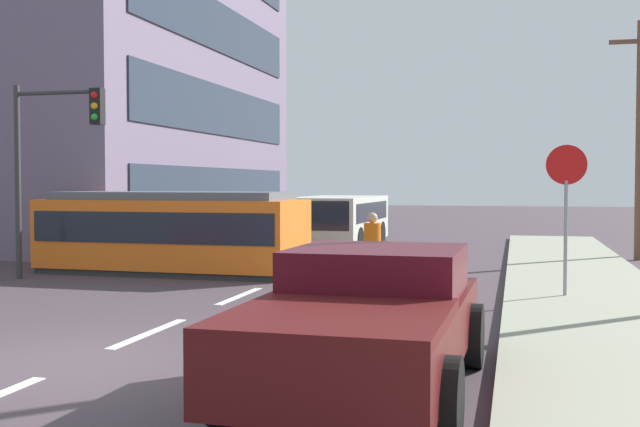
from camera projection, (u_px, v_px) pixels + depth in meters
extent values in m
plane|color=#463A42|center=(294.00, 274.00, 19.58)|extent=(120.00, 120.00, 0.00)
cube|color=#989B84|center=(594.00, 306.00, 14.04)|extent=(3.20, 36.00, 0.14)
cube|color=silver|center=(149.00, 333.00, 11.83)|extent=(0.16, 2.40, 0.01)
cube|color=silver|center=(239.00, 296.00, 15.70)|extent=(0.16, 2.40, 0.01)
cube|color=silver|center=(342.00, 254.00, 24.94)|extent=(0.16, 2.40, 0.01)
cube|color=silver|center=(375.00, 241.00, 30.75)|extent=(0.16, 2.40, 0.01)
cube|color=slate|center=(42.00, 84.00, 32.27)|extent=(15.89, 17.82, 12.80)
cube|color=#2D3847|center=(222.00, 192.00, 30.50)|extent=(0.06, 15.15, 1.92)
cube|color=#2D3847|center=(222.00, 111.00, 30.37)|extent=(0.06, 15.15, 1.92)
cube|color=#2D3847|center=(222.00, 28.00, 30.25)|extent=(0.06, 15.15, 1.92)
cube|color=orange|center=(173.00, 233.00, 19.84)|extent=(6.72, 2.70, 1.72)
cube|color=#2D2D2D|center=(173.00, 270.00, 19.88)|extent=(6.58, 2.57, 0.15)
cube|color=#505B67|center=(173.00, 196.00, 19.80)|extent=(6.04, 2.30, 0.20)
cube|color=#1E232D|center=(173.00, 225.00, 19.83)|extent=(6.46, 2.73, 0.76)
cube|color=beige|center=(337.00, 219.00, 26.60)|extent=(2.61, 5.93, 1.52)
cube|color=black|center=(314.00, 216.00, 23.80)|extent=(2.25, 0.16, 0.91)
cube|color=black|center=(337.00, 211.00, 26.59)|extent=(2.63, 5.05, 0.61)
cylinder|color=black|center=(322.00, 241.00, 24.81)|extent=(2.57, 0.95, 0.90)
cylinder|color=black|center=(349.00, 233.00, 28.44)|extent=(2.57, 0.95, 0.90)
cylinder|color=navy|center=(368.00, 271.00, 16.40)|extent=(0.16, 0.16, 0.85)
cylinder|color=navy|center=(377.00, 272.00, 16.35)|extent=(0.16, 0.16, 0.85)
cylinder|color=orange|center=(372.00, 237.00, 16.35)|extent=(0.36, 0.36, 0.60)
sphere|color=tan|center=(372.00, 218.00, 16.33)|extent=(0.22, 0.22, 0.22)
cube|color=#4B380E|center=(383.00, 247.00, 16.35)|extent=(0.22, 0.19, 0.24)
cube|color=#4C1112|center=(368.00, 332.00, 8.44)|extent=(2.10, 5.04, 0.65)
cube|color=#4C0C18|center=(377.00, 271.00, 8.95)|extent=(1.94, 1.94, 0.55)
cube|color=#4C1112|center=(337.00, 318.00, 7.10)|extent=(2.05, 2.29, 0.12)
cylinder|color=black|center=(316.00, 328.00, 10.16)|extent=(0.30, 0.81, 0.80)
cylinder|color=black|center=(471.00, 336.00, 9.63)|extent=(0.30, 0.81, 0.80)
cylinder|color=black|center=(230.00, 385.00, 7.27)|extent=(0.30, 0.81, 0.80)
cylinder|color=black|center=(445.00, 401.00, 6.74)|extent=(0.30, 0.81, 0.80)
cube|color=#2A6236|center=(158.00, 240.00, 24.32)|extent=(1.75, 4.03, 0.55)
cube|color=black|center=(156.00, 225.00, 24.15)|extent=(1.60, 2.22, 0.40)
cylinder|color=black|center=(150.00, 242.00, 25.71)|extent=(0.22, 0.64, 0.64)
cylinder|color=black|center=(199.00, 244.00, 25.28)|extent=(0.22, 0.64, 0.64)
cylinder|color=black|center=(114.00, 248.00, 23.37)|extent=(0.22, 0.64, 0.64)
cylinder|color=black|center=(167.00, 250.00, 22.94)|extent=(0.22, 0.64, 0.64)
cylinder|color=gray|center=(566.00, 238.00, 14.84)|extent=(0.07, 0.07, 2.20)
cylinder|color=red|center=(567.00, 165.00, 14.79)|extent=(0.76, 0.04, 0.76)
cylinder|color=#333333|center=(18.00, 182.00, 18.52)|extent=(0.14, 0.14, 4.61)
cylinder|color=#333333|center=(56.00, 93.00, 18.18)|extent=(2.13, 0.10, 0.10)
cube|color=black|center=(97.00, 107.00, 17.93)|extent=(0.28, 0.24, 0.84)
sphere|color=red|center=(94.00, 95.00, 17.79)|extent=(0.16, 0.16, 0.16)
sphere|color=gold|center=(94.00, 106.00, 17.80)|extent=(0.16, 0.16, 0.16)
sphere|color=green|center=(94.00, 117.00, 17.81)|extent=(0.16, 0.16, 0.16)
cylinder|color=brown|center=(640.00, 141.00, 22.92)|extent=(0.24, 0.24, 7.06)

